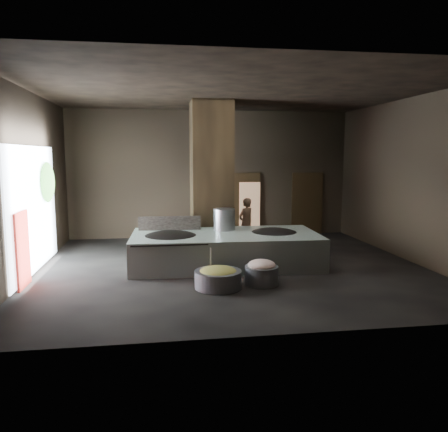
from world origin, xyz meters
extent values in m
cube|color=black|center=(0.00, 0.00, -0.05)|extent=(10.00, 9.00, 0.10)
cube|color=black|center=(0.00, 0.00, 4.55)|extent=(10.00, 9.00, 0.10)
cube|color=black|center=(0.00, 4.55, 2.25)|extent=(10.00, 0.10, 4.50)
cube|color=black|center=(0.00, -4.55, 2.25)|extent=(10.00, 0.10, 4.50)
cube|color=black|center=(-5.05, 0.00, 2.25)|extent=(0.10, 9.00, 4.50)
cube|color=black|center=(5.05, 0.00, 2.25)|extent=(0.10, 9.00, 4.50)
cube|color=black|center=(-0.30, 1.90, 2.25)|extent=(1.20, 1.20, 4.50)
cube|color=#B3C7B7|center=(-0.14, 0.20, 0.43)|extent=(5.02, 2.54, 0.86)
cube|color=black|center=(-0.14, 0.20, 0.82)|extent=(4.82, 2.32, 0.03)
ellipsoid|color=black|center=(-1.59, 0.15, 0.75)|extent=(1.55, 1.55, 0.43)
cylinder|color=black|center=(-1.59, 0.15, 0.82)|extent=(1.59, 1.59, 0.05)
ellipsoid|color=black|center=(1.21, 0.25, 0.75)|extent=(1.45, 1.45, 0.41)
cylinder|color=black|center=(1.21, 0.25, 0.82)|extent=(1.48, 1.48, 0.05)
cylinder|color=#9EA0A5|center=(-0.09, 0.75, 1.13)|extent=(0.60, 0.60, 0.64)
cube|color=black|center=(-1.59, 0.95, 1.03)|extent=(1.72, 0.13, 0.43)
imported|color=brown|center=(0.85, 2.34, 0.79)|extent=(0.69, 0.63, 1.58)
cylinder|color=slate|center=(-0.61, -1.79, 0.19)|extent=(1.31, 1.31, 0.38)
ellipsoid|color=olive|center=(-0.61, -1.79, 0.35)|extent=(0.86, 0.86, 0.26)
cylinder|color=#9EA0A5|center=(-0.76, -1.64, 0.55)|extent=(0.08, 0.41, 0.74)
cylinder|color=slate|center=(0.41, -1.68, 0.21)|extent=(0.83, 0.83, 0.42)
ellipsoid|color=tan|center=(0.41, -1.68, 0.45)|extent=(0.63, 0.63, 0.24)
cube|color=black|center=(1.20, 4.45, 1.10)|extent=(1.18, 0.08, 2.38)
cube|color=#8C6647|center=(1.40, 4.38, 1.05)|extent=(0.77, 0.04, 1.81)
cube|color=black|center=(3.60, 4.45, 1.10)|extent=(1.18, 0.08, 2.38)
cube|color=#8C6647|center=(3.38, 4.60, 1.05)|extent=(0.90, 0.04, 2.13)
cube|color=white|center=(-4.95, 0.20, 1.60)|extent=(0.04, 4.20, 3.10)
cube|color=maroon|center=(-4.88, -1.10, 0.85)|extent=(0.05, 0.90, 1.70)
ellipsoid|color=#194714|center=(-4.85, 1.30, 2.20)|extent=(0.28, 1.10, 1.10)
camera|label=1|loc=(-1.87, -11.11, 2.92)|focal=35.00mm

